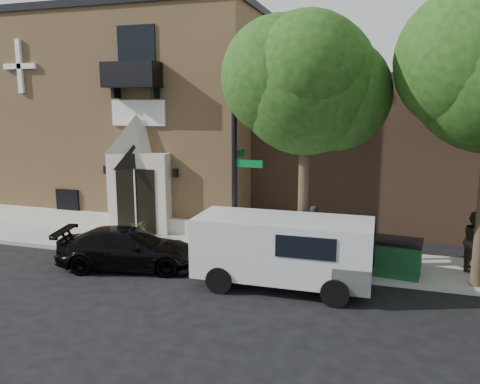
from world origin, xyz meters
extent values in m
plane|color=black|center=(0.00, 0.00, 0.00)|extent=(120.00, 120.00, 0.00)
cube|color=gray|center=(1.00, 1.50, 0.07)|extent=(42.00, 3.00, 0.15)
cube|color=tan|center=(-3.00, 8.00, 4.50)|extent=(12.00, 10.00, 9.00)
cube|color=black|center=(-3.00, 8.00, 9.15)|extent=(12.20, 10.20, 0.30)
cube|color=beige|center=(-3.00, 2.88, 0.45)|extent=(12.00, 0.30, 0.60)
cube|color=beige|center=(-1.00, 2.75, 1.75)|extent=(2.60, 0.55, 3.20)
pyramid|color=beige|center=(-1.00, 2.75, 4.10)|extent=(2.60, 0.55, 1.50)
cube|color=black|center=(-1.00, 2.46, 1.45)|extent=(1.70, 0.06, 2.60)
cube|color=beige|center=(-1.00, 2.42, 1.45)|extent=(0.06, 0.04, 2.60)
cube|color=white|center=(-1.00, 2.94, 4.90)|extent=(2.30, 0.10, 1.00)
cube|color=black|center=(-1.00, 2.55, 5.90)|extent=(2.20, 0.90, 0.10)
cube|color=black|center=(-1.00, 2.12, 6.35)|extent=(2.20, 0.06, 0.90)
cube|color=black|center=(-2.05, 2.55, 6.35)|extent=(0.06, 0.90, 0.90)
cube|color=black|center=(0.05, 2.55, 6.35)|extent=(0.06, 0.90, 0.90)
cube|color=black|center=(-1.00, 2.97, 7.10)|extent=(1.60, 0.08, 2.20)
cube|color=white|center=(-6.50, 2.92, 6.80)|extent=(0.22, 0.14, 2.20)
cube|color=white|center=(-6.50, 2.92, 6.80)|extent=(1.60, 0.14, 0.22)
cube|color=black|center=(-4.60, 2.95, 1.15)|extent=(1.10, 0.10, 1.00)
cube|color=#CE7001|center=(-4.60, 2.98, 1.15)|extent=(0.85, 0.06, 0.75)
cube|color=black|center=(-2.55, 2.88, 2.60)|extent=(0.18, 0.18, 0.32)
cube|color=black|center=(0.55, 2.88, 2.60)|extent=(0.18, 0.18, 0.32)
cube|color=brown|center=(12.00, 9.00, 3.20)|extent=(18.00, 8.00, 6.40)
cylinder|color=#38281C|center=(6.00, 0.45, 2.25)|extent=(0.32, 0.32, 4.20)
sphere|color=#173B10|center=(6.00, 0.45, 5.82)|extent=(4.20, 4.20, 4.20)
sphere|color=#173B10|center=(6.80, 0.75, 5.52)|extent=(3.36, 3.36, 3.36)
sphere|color=#173B10|center=(5.30, 0.25, 6.02)|extent=(3.57, 3.57, 3.57)
sphere|color=#173B10|center=(6.20, -0.25, 6.22)|extent=(3.15, 3.15, 3.15)
sphere|color=#173B10|center=(10.30, 0.25, 6.35)|extent=(3.82, 3.82, 3.83)
imported|color=black|center=(0.60, -0.86, 0.65)|extent=(4.82, 2.84, 1.31)
cube|color=silver|center=(5.68, -0.93, 1.20)|extent=(5.02, 2.07, 1.70)
cube|color=silver|center=(7.67, -0.90, 0.70)|extent=(1.03, 2.01, 0.70)
cube|color=black|center=(8.07, -0.90, 1.50)|extent=(0.32, 1.70, 0.70)
cube|color=black|center=(6.49, -1.93, 1.55)|extent=(1.60, 0.06, 0.60)
cylinder|color=black|center=(4.09, -1.90, 0.38)|extent=(0.76, 0.26, 0.76)
cylinder|color=black|center=(4.07, -0.01, 0.38)|extent=(0.76, 0.26, 0.76)
cylinder|color=black|center=(7.29, -1.85, 0.38)|extent=(0.76, 0.26, 0.76)
cylinder|color=black|center=(7.26, 0.04, 0.38)|extent=(0.76, 0.26, 0.76)
cylinder|color=black|center=(3.85, 0.20, 3.31)|extent=(0.17, 0.17, 6.33)
cube|color=#055E29|center=(4.32, 0.19, 3.42)|extent=(0.90, 0.06, 0.23)
cube|color=#055E29|center=(3.86, 0.67, 3.68)|extent=(0.06, 0.90, 0.23)
cylinder|color=#A71001|center=(6.72, 0.20, 0.19)|extent=(0.40, 0.40, 0.09)
cylinder|color=#A71001|center=(6.72, 0.20, 0.54)|extent=(0.29, 0.29, 0.61)
sphere|color=#A71001|center=(6.72, 0.20, 0.88)|extent=(0.29, 0.29, 0.29)
cylinder|color=#A71001|center=(6.72, 0.20, 0.59)|extent=(0.50, 0.13, 0.13)
cube|color=#103B1C|center=(8.70, 0.69, 0.65)|extent=(1.73, 1.10, 1.00)
cube|color=black|center=(8.70, 0.69, 1.19)|extent=(1.78, 1.15, 0.11)
imported|color=#3B5927|center=(-0.57, 1.97, 0.52)|extent=(0.75, 0.68, 0.74)
imported|color=black|center=(6.16, 1.73, 1.02)|extent=(0.65, 0.43, 1.75)
imported|color=black|center=(11.14, 1.83, 1.08)|extent=(0.90, 1.05, 1.86)
camera|label=1|loc=(8.37, -13.58, 5.21)|focal=35.00mm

